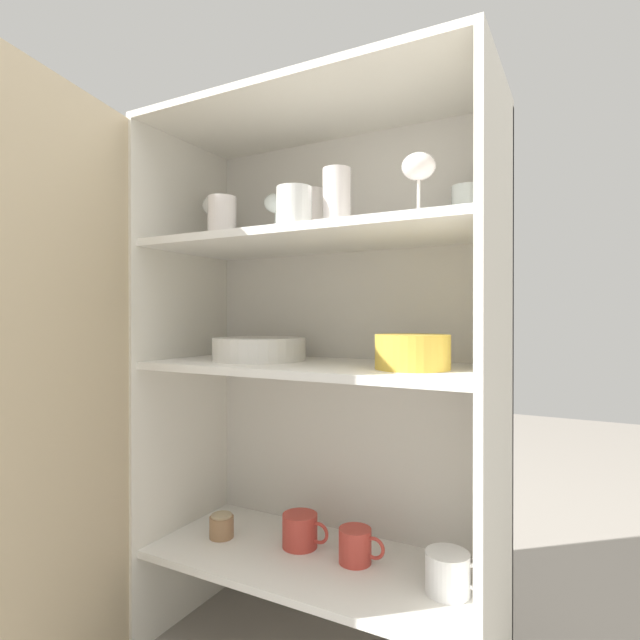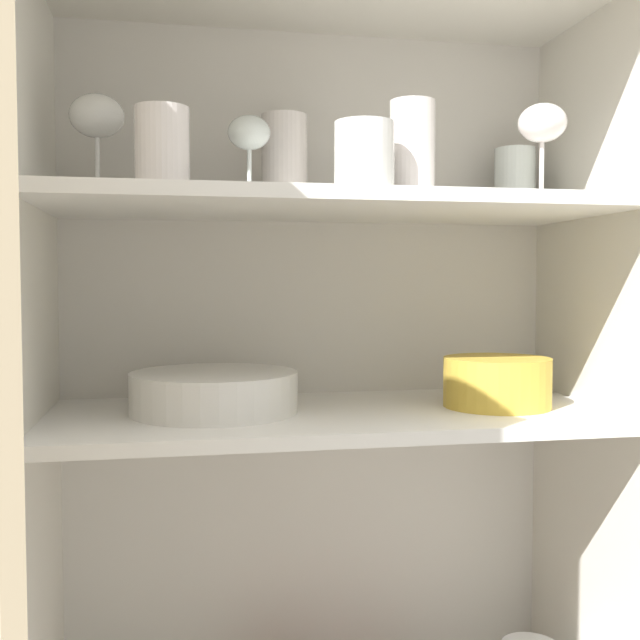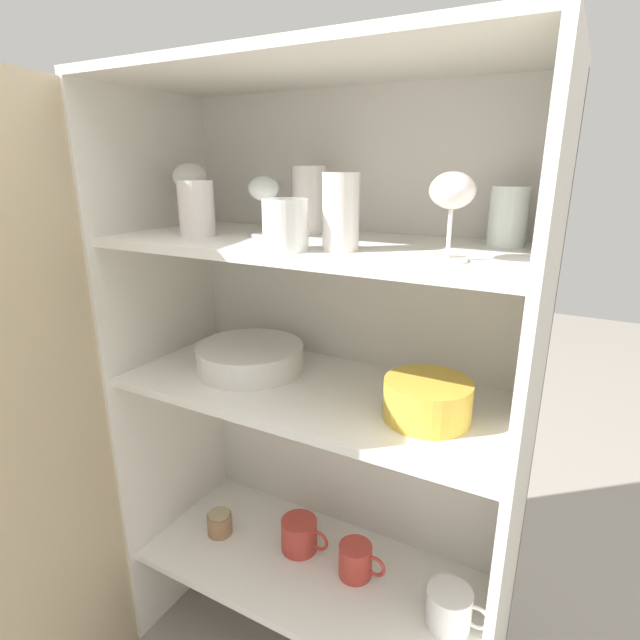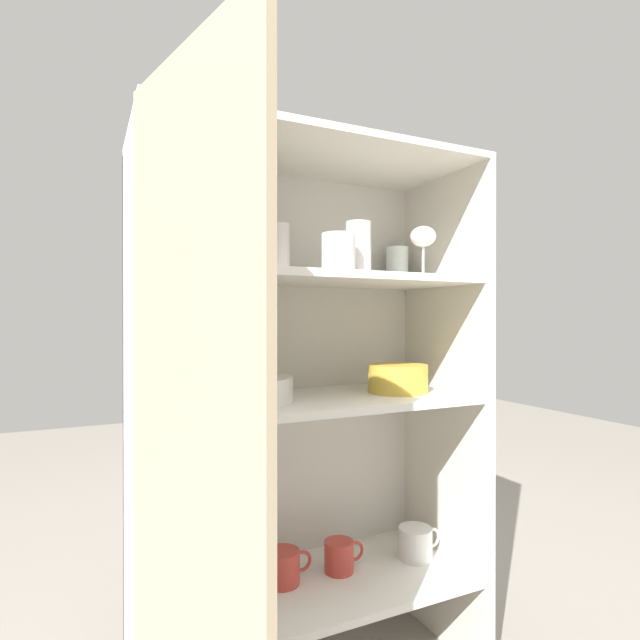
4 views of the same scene
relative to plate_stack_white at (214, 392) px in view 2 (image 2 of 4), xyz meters
name	(u,v)px [view 2 (image 2 of 4)]	position (x,y,z in m)	size (l,w,h in m)	color
cupboard_back_panel	(311,428)	(0.18, 0.18, -0.10)	(0.91, 0.02, 1.42)	silver
cupboard_side_left	(35,464)	(-0.26, -0.01, -0.10)	(0.02, 0.41, 1.42)	silver
cupboard_side_right	(591,440)	(0.63, -0.01, -0.10)	(0.02, 0.41, 1.42)	silver
shelf_board_middle	(333,416)	(0.18, -0.01, -0.04)	(0.88, 0.38, 0.02)	white
shelf_board_upper	(333,206)	(0.18, -0.01, 0.29)	(0.88, 0.38, 0.02)	white
cupboard_door	(2,573)	(-0.22, -0.44, -0.10)	(0.13, 0.45, 1.42)	tan
tumbler_glass_0	(284,160)	(0.12, 0.08, 0.37)	(0.08, 0.08, 0.15)	silver
tumbler_glass_1	(162,150)	(-0.07, -0.07, 0.36)	(0.08, 0.08, 0.12)	silver
tumbler_glass_2	(412,148)	(0.29, -0.09, 0.37)	(0.07, 0.07, 0.14)	silver
tumbler_glass_3	(515,180)	(0.54, 0.11, 0.35)	(0.07, 0.07, 0.11)	white
tumbler_glass_4	(364,156)	(0.20, -0.14, 0.34)	(0.08, 0.08, 0.09)	white
wine_glass_0	(542,129)	(0.49, -0.11, 0.40)	(0.07, 0.07, 0.14)	silver
wine_glass_1	(97,120)	(-0.17, 0.02, 0.41)	(0.08, 0.08, 0.15)	white
wine_glass_2	(249,139)	(0.06, 0.00, 0.39)	(0.07, 0.07, 0.13)	white
plate_stack_white	(214,392)	(0.00, 0.00, 0.00)	(0.26, 0.26, 0.06)	silver
mixing_bowl_large	(497,380)	(0.45, -0.03, 0.01)	(0.17, 0.17, 0.08)	gold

